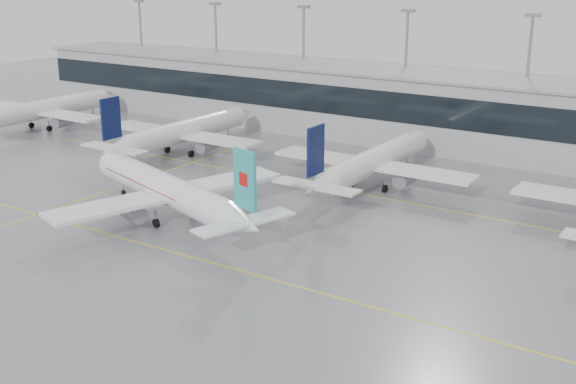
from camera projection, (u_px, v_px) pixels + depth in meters
The scene contains 12 objects.
ground at pixel (225, 267), 75.28m from camera, with size 320.00×320.00×0.00m, color gray.
taxi_line_main at pixel (225, 266), 75.28m from camera, with size 120.00×0.25×0.01m, color yellow.
taxi_line_north at pixel (360, 194), 99.22m from camera, with size 120.00×0.25×0.01m, color yellow.
taxi_line_cross at pixel (124, 185), 102.92m from camera, with size 0.25×60.00×0.01m, color yellow.
terminal at pixel (448, 113), 122.95m from camera, with size 180.00×15.00×12.00m, color #9D9DA0.
terminal_glass at pixel (432, 111), 116.48m from camera, with size 180.00×0.20×5.00m, color black.
terminal_roof at pixel (451, 76), 121.09m from camera, with size 182.00×16.00×0.40m, color gray.
light_masts at pixel (464, 65), 125.53m from camera, with size 156.40×1.00×22.60m.
air_canada_jet at pixel (169, 190), 87.78m from camera, with size 37.24×30.65×12.09m.
parked_jet_a at pixel (44, 109), 137.60m from camera, with size 29.64×36.96×11.72m.
parked_jet_b at pixel (183, 132), 119.33m from camera, with size 29.64×36.96×11.72m.
parked_jet_c at pixel (373, 162), 101.05m from camera, with size 29.64×36.96×11.72m.
Camera 1 is at (43.53, -54.51, 30.08)m, focal length 45.00 mm.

